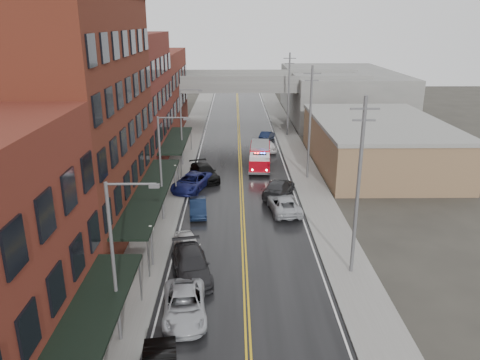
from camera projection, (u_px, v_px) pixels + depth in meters
name	position (u px, v px, depth m)	size (l,w,h in m)	color
road	(242.00, 195.00, 45.88)	(11.00, 160.00, 0.02)	black
sidewalk_left	(167.00, 195.00, 45.78)	(3.00, 160.00, 0.15)	slate
sidewalk_right	(316.00, 194.00, 45.95)	(3.00, 160.00, 0.15)	slate
curb_left	(184.00, 195.00, 45.80)	(0.30, 160.00, 0.15)	gray
curb_right	(299.00, 194.00, 45.93)	(0.30, 160.00, 0.15)	gray
brick_building_b	(72.00, 119.00, 36.20)	(9.00, 20.00, 18.00)	#5B2518
brick_building_c	(124.00, 102.00, 53.25)	(9.00, 15.00, 15.00)	maroon
brick_building_far	(150.00, 92.00, 70.29)	(9.00, 20.00, 12.00)	maroon
tan_building	(377.00, 144.00, 54.73)	(14.00, 22.00, 5.00)	olive
right_far_block	(340.00, 94.00, 82.66)	(18.00, 30.00, 8.00)	slate
awning_0	(78.00, 343.00, 20.23)	(2.60, 16.00, 3.09)	black
awning_1	(151.00, 192.00, 38.21)	(2.60, 18.00, 3.09)	black
awning_2	(176.00, 140.00, 54.77)	(2.60, 13.00, 3.09)	black
globe_lamp_1	(151.00, 236.00, 31.82)	(0.44, 0.44, 3.12)	#59595B
globe_lamp_2	(175.00, 173.00, 45.07)	(0.44, 0.44, 3.12)	#59595B
street_lamp_0	(118.00, 254.00, 23.32)	(2.64, 0.22, 9.00)	#59595B
street_lamp_1	(163.00, 162.00, 38.46)	(2.64, 0.22, 9.00)	#59595B
street_lamp_2	(183.00, 122.00, 53.60)	(2.64, 0.22, 9.00)	#59595B
utility_pole_0	(358.00, 185.00, 29.74)	(1.80, 0.24, 12.00)	#59595B
utility_pole_1	(310.00, 121.00, 48.67)	(1.80, 0.24, 12.00)	#59595B
utility_pole_2	(289.00, 93.00, 67.59)	(1.80, 0.24, 12.00)	#59595B
overpass	(238.00, 89.00, 74.24)	(40.00, 10.00, 7.50)	slate
fire_truck	(260.00, 156.00, 53.96)	(3.30, 7.37, 2.64)	#B20815
parked_car_left_2	(184.00, 305.00, 26.87)	(2.45, 5.30, 1.47)	#AEB1B7
parked_car_left_3	(191.00, 265.00, 31.07)	(2.32, 5.72, 1.66)	black
parked_car_left_4	(188.00, 246.00, 34.04)	(1.67, 4.16, 1.42)	white
parked_car_left_5	(198.00, 207.00, 41.13)	(1.44, 4.12, 1.36)	black
parked_car_left_6	(192.00, 182.00, 47.19)	(2.67, 5.80, 1.61)	navy
parked_car_left_7	(204.00, 173.00, 50.13)	(2.24, 5.52, 1.60)	black
parked_car_right_0	(284.00, 204.00, 41.62)	(2.47, 5.35, 1.49)	#ACAFB5
parked_car_right_1	(279.00, 188.00, 45.48)	(2.27, 5.59, 1.62)	#28292B
parked_car_right_2	(268.00, 146.00, 61.03)	(1.70, 4.22, 1.44)	silver
parked_car_right_3	(267.00, 136.00, 66.72)	(1.44, 4.12, 1.36)	black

